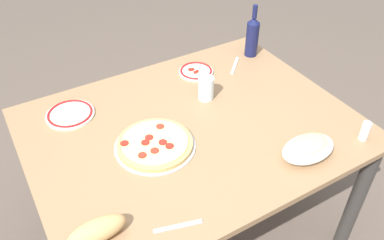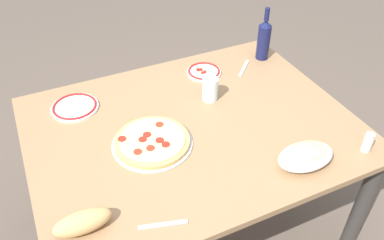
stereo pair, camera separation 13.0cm
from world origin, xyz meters
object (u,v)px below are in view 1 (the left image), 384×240
Objects in this scene: pepperoni_pizza at (155,144)px; water_glass at (206,88)px; baked_pasta_dish at (308,148)px; side_plate_far at (196,71)px; bread_loaf at (97,230)px; wine_bottle at (252,36)px; side_plate_near at (70,114)px; dining_table at (192,142)px; spice_shaker at (365,131)px.

pepperoni_pizza is 0.41m from water_glass.
baked_pasta_dish is 1.34× the size of side_plate_far.
bread_loaf is (-0.87, 0.06, -0.00)m from baked_pasta_dish.
wine_bottle is 1.62× the size of side_plate_far.
bread_loaf is (-0.72, -0.48, -0.02)m from water_glass.
dining_table is at bearing -37.60° from side_plate_near.
spice_shaker is (1.14, -0.10, 0.01)m from bread_loaf.
pepperoni_pizza reaches higher than side_plate_near.
spice_shaker reaches higher than side_plate_near.
side_plate_far is at bearing 41.43° from bread_loaf.
bread_loaf reaches higher than side_plate_far.
pepperoni_pizza is 0.45m from side_plate_near.
side_plate_near is at bearing 142.40° from dining_table.
side_plate_near is at bearing 122.21° from pepperoni_pizza.
side_plate_near is at bearing -178.63° from wine_bottle.
pepperoni_pizza is at bearing -137.51° from side_plate_far.
dining_table is at bearing 142.58° from spice_shaker.
side_plate_far is 2.06× the size of spice_shaker.
pepperoni_pizza is 2.96× the size of water_glass.
dining_table is 0.67m from bread_loaf.
wine_bottle is at bearing 31.54° from dining_table.
side_plate_near is (-1.04, -0.02, -0.11)m from wine_bottle.
pepperoni_pizza is 0.47m from bread_loaf.
side_plate_near is 1.29m from spice_shaker.
wine_bottle reaches higher than pepperoni_pizza.
baked_pasta_dish is 2.76× the size of spice_shaker.
water_glass is at bearing -152.84° from wine_bottle.
spice_shaker is at bearing -37.42° from dining_table.
pepperoni_pizza is at bearing 152.77° from spice_shaker.
spice_shaker is (0.34, -0.81, 0.03)m from side_plate_far.
bread_loaf is at bearing -138.57° from side_plate_far.
dining_table is 0.45m from side_plate_far.
bread_loaf is at bearing -148.54° from wine_bottle.
spice_shaker is (1.03, -0.79, 0.03)m from side_plate_near.
side_plate_far is 1.06m from bread_loaf.
dining_table is 12.32× the size of water_glass.
baked_pasta_dish reaches higher than dining_table.
baked_pasta_dish is 0.82× the size of wine_bottle.
side_plate_far is (0.24, 0.36, 0.11)m from dining_table.
baked_pasta_dish is at bearing -34.98° from pepperoni_pizza.
dining_table is at bearing 11.53° from pepperoni_pizza.
side_plate_far is at bearing 56.74° from dining_table.
water_glass reaches higher than bread_loaf.
dining_table is at bearing -148.46° from wine_bottle.
side_plate_far is at bearing 70.85° from water_glass.
water_glass is at bearing 41.56° from dining_table.
side_plate_far is at bearing 113.11° from spice_shaker.
baked_pasta_dish is (0.51, -0.36, 0.03)m from pepperoni_pizza.
bread_loaf is (-0.36, -0.30, 0.02)m from pepperoni_pizza.
wine_bottle reaches higher than side_plate_far.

